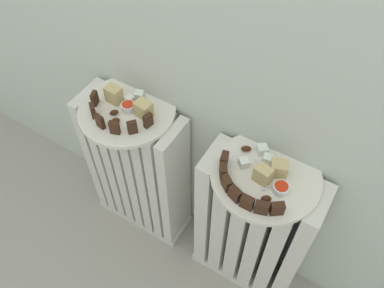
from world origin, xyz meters
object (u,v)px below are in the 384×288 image
Objects in this scene: radiator_right at (252,231)px; radiator_left at (138,171)px; plate_right at (266,175)px; plate_left at (127,110)px; jam_bowl_right at (281,188)px; jam_bowl_left at (128,107)px; fork at (261,172)px.

radiator_left is at bearing 180.00° from radiator_right.
radiator_right is (0.42, 0.00, -0.00)m from radiator_left.
plate_right is (0.42, 0.00, 0.30)m from radiator_left.
radiator_right is 0.30m from plate_right.
jam_bowl_right is at bearing -3.20° from plate_left.
jam_bowl_right reaches higher than radiator_right.
plate_right reaches higher than radiator_left.
jam_bowl_left reaches higher than radiator_left.
radiator_right is 0.52m from jam_bowl_left.
plate_left is 6.85× the size of jam_bowl_right.
jam_bowl_right is 0.48× the size of fork.
radiator_left is at bearing 179.60° from fork.
plate_left is 0.02m from jam_bowl_left.
fork reaches higher than plate_right.
radiator_right is 2.11× the size of plate_right.
radiator_right is 14.47× the size of jam_bowl_right.
radiator_right is 0.51m from plate_left.
plate_right is 0.06m from jam_bowl_right.
radiator_right is at bearing 11.49° from fork.
jam_bowl_left reaches higher than radiator_right.
radiator_right is at bearing 0.00° from plate_left.
plate_left reaches higher than radiator_left.
radiator_left is 0.32m from jam_bowl_left.
jam_bowl_left is 0.46m from jam_bowl_right.
plate_left is at bearing 180.00° from radiator_right.
jam_bowl_right is at bearing -3.07° from jam_bowl_left.
fork reaches higher than radiator_left.
plate_right is at bearing 0.00° from radiator_left.
jam_bowl_left is at bearing -179.79° from plate_right.
plate_right is 0.02m from fork.
plate_right is 3.26× the size of fork.
radiator_left and radiator_right have the same top height.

